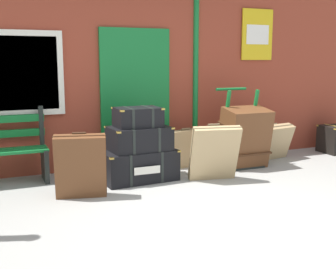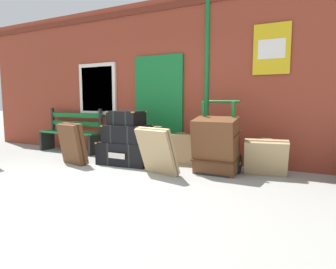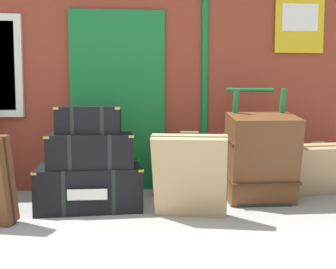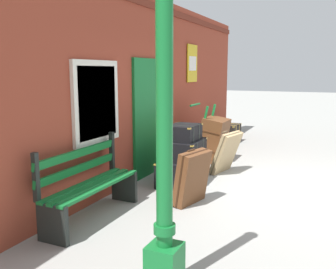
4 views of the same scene
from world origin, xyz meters
The scene contains 12 objects.
ground_plane centered at (0.00, 0.00, 0.00)m, with size 60.00×60.00×0.00m, color gray.
brick_facade centered at (-0.01, 2.60, 1.60)m, with size 10.40×0.35×3.20m.
platform_bench centered at (-2.24, 2.16, 0.44)m, with size 1.60×0.43×1.01m.
steamer_trunk_base centered at (-0.31, 1.66, 0.21)m, with size 1.05×0.72×0.43m.
steamer_trunk_middle centered at (-0.29, 1.63, 0.58)m, with size 0.84×0.59×0.33m.
steamer_trunk_top centered at (-0.30, 1.64, 0.87)m, with size 0.61×0.45×0.27m.
porters_trolley centered at (1.42, 1.84, 0.27)m, with size 0.71×0.60×1.20m.
large_brown_trunk centered at (1.42, 1.66, 0.47)m, with size 0.70×0.57×0.94m.
suitcase_umber centered at (2.17, 1.92, 0.30)m, with size 0.71×0.45×0.60m.
suitcase_beige centered at (-1.20, 1.15, 0.39)m, with size 0.65×0.43×0.80m.
suitcase_olive centered at (0.62, 1.16, 0.39)m, with size 0.71×0.51×0.79m.
suitcase_tan centered at (0.62, 2.07, 0.29)m, with size 0.58×0.28×0.61m.
Camera 2 is at (2.87, -2.81, 1.19)m, focal length 31.13 mm.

